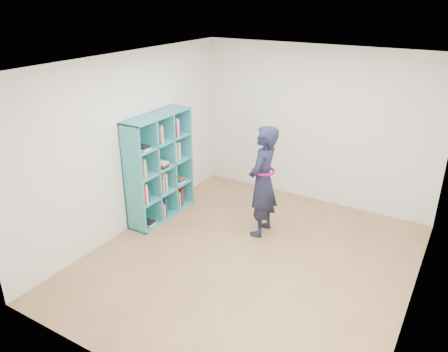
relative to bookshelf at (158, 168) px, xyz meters
The scene contains 9 objects.
floor 2.05m from the bookshelf, 12.58° to the right, with size 4.50×4.50×0.00m, color olive.
ceiling 2.60m from the bookshelf, 12.58° to the right, with size 4.50×4.50×0.00m, color white.
wall_left 0.66m from the bookshelf, 111.94° to the right, with size 0.02×4.50×2.60m, color silver.
wall_right 3.89m from the bookshelf, ahead, with size 0.02×4.50×2.60m, color silver.
wall_back 2.64m from the bookshelf, 45.09° to the left, with size 4.00×0.02×2.60m, color silver.
wall_front 3.27m from the bookshelf, 55.40° to the right, with size 4.00×0.02×2.60m, color silver.
bookshelf is the anchor object (origin of this frame).
person 1.67m from the bookshelf, 11.72° to the left, with size 0.43×0.63×1.66m.
smartphone 1.54m from the bookshelf, 16.15° to the left, with size 0.02×0.10×0.12m.
Camera 1 is at (2.25, -4.44, 3.36)m, focal length 35.00 mm.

